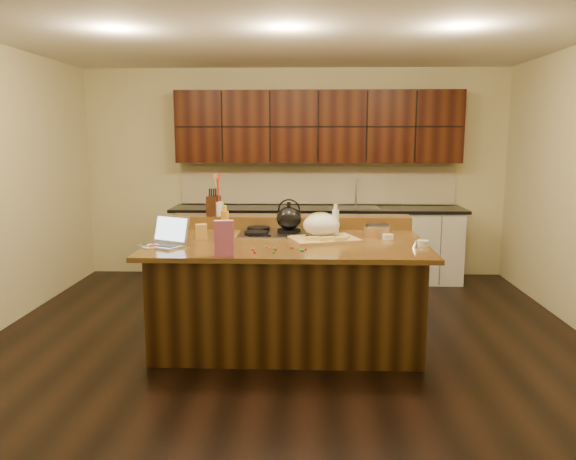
{
  "coord_description": "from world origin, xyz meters",
  "views": [
    {
      "loc": [
        0.18,
        -4.92,
        1.83
      ],
      "look_at": [
        0.0,
        0.05,
        1.0
      ],
      "focal_mm": 35.0,
      "sensor_mm": 36.0,
      "label": 1
    }
  ],
  "objects": [
    {
      "name": "utensil_crock",
      "position": [
        -0.74,
        0.7,
        1.11
      ],
      "size": [
        0.12,
        0.12,
        0.14
      ],
      "primitive_type": "cylinder",
      "rotation": [
        0.0,
        0.0,
        0.03
      ],
      "color": "white",
      "rests_on": "back_ledge"
    },
    {
      "name": "back_ledge",
      "position": [
        0.0,
        0.7,
        0.98
      ],
      "size": [
        2.4,
        0.3,
        0.12
      ],
      "primitive_type": "cube",
      "color": "black",
      "rests_on": "island"
    },
    {
      "name": "gumdrop_8",
      "position": [
        0.05,
        -0.4,
        0.93
      ],
      "size": [
        0.02,
        0.02,
        0.02
      ],
      "primitive_type": "ellipsoid",
      "color": "red",
      "rests_on": "island"
    },
    {
      "name": "back_counter",
      "position": [
        0.3,
        2.23,
        0.98
      ],
      "size": [
        3.7,
        0.66,
        2.4
      ],
      "color": "silver",
      "rests_on": "ground"
    },
    {
      "name": "green_bowl",
      "position": [
        0.3,
        0.43,
        1.04
      ],
      "size": [
        0.35,
        0.35,
        0.15
      ],
      "primitive_type": "ellipsoid",
      "rotation": [
        0.0,
        0.0,
        -0.4
      ],
      "color": "olive",
      "rests_on": "cooktop"
    },
    {
      "name": "gumdrop_6",
      "position": [
        -0.08,
        -0.48,
        0.93
      ],
      "size": [
        0.02,
        0.02,
        0.02
      ],
      "primitive_type": "ellipsoid",
      "color": "red",
      "rests_on": "island"
    },
    {
      "name": "oil_bottle",
      "position": [
        -0.55,
        -0.11,
        1.06
      ],
      "size": [
        0.09,
        0.09,
        0.27
      ],
      "primitive_type": "cylinder",
      "rotation": [
        0.0,
        0.0,
        0.32
      ],
      "color": "gold",
      "rests_on": "island"
    },
    {
      "name": "knife_block",
      "position": [
        -0.78,
        0.7,
        1.14
      ],
      "size": [
        0.13,
        0.18,
        0.2
      ],
      "primitive_type": "cube",
      "rotation": [
        0.0,
        0.0,
        -0.23
      ],
      "color": "black",
      "rests_on": "back_ledge"
    },
    {
      "name": "laptop",
      "position": [
        -1.02,
        -0.3,
        0.99
      ],
      "size": [
        0.44,
        0.41,
        0.25
      ],
      "rotation": [
        0.0,
        0.0,
        -0.47
      ],
      "color": "#B7B7BC",
      "rests_on": "island"
    },
    {
      "name": "strainer_bowl",
      "position": [
        0.82,
        0.21,
        0.97
      ],
      "size": [
        0.28,
        0.28,
        0.09
      ],
      "primitive_type": "cylinder",
      "rotation": [
        0.0,
        0.0,
        0.2
      ],
      "color": "#996B3F",
      "rests_on": "island"
    },
    {
      "name": "kettle",
      "position": [
        0.0,
        0.3,
        1.07
      ],
      "size": [
        0.29,
        0.29,
        0.21
      ],
      "primitive_type": "ellipsoid",
      "rotation": [
        0.0,
        0.0,
        -0.27
      ],
      "color": "black",
      "rests_on": "cooktop"
    },
    {
      "name": "vinegar_bottle",
      "position": [
        0.43,
        0.2,
        1.04
      ],
      "size": [
        0.08,
        0.08,
        0.25
      ],
      "primitive_type": "cylinder",
      "rotation": [
        0.0,
        0.0,
        -0.36
      ],
      "color": "silver",
      "rests_on": "island"
    },
    {
      "name": "pink_bag",
      "position": [
        -0.46,
        -0.72,
        1.06
      ],
      "size": [
        0.16,
        0.1,
        0.28
      ],
      "primitive_type": "cube",
      "rotation": [
        0.0,
        0.0,
        0.12
      ],
      "color": "#CB5F99",
      "rests_on": "island"
    },
    {
      "name": "wooden_tray",
      "position": [
        0.3,
        0.03,
        1.02
      ],
      "size": [
        0.67,
        0.57,
        0.23
      ],
      "rotation": [
        0.0,
        0.0,
        0.33
      ],
      "color": "tan",
      "rests_on": "island"
    },
    {
      "name": "gumdrop_2",
      "position": [
        -0.13,
        -0.46,
        0.93
      ],
      "size": [
        0.02,
        0.02,
        0.02
      ],
      "primitive_type": "ellipsoid",
      "color": "red",
      "rests_on": "island"
    },
    {
      "name": "gumdrop_1",
      "position": [
        0.13,
        -0.52,
        0.93
      ],
      "size": [
        0.02,
        0.02,
        0.02
      ],
      "primitive_type": "ellipsoid",
      "color": "#198C26",
      "rests_on": "island"
    },
    {
      "name": "gumdrop_10",
      "position": [
        0.16,
        -0.46,
        0.93
      ],
      "size": [
        0.02,
        0.02,
        0.02
      ],
      "primitive_type": "ellipsoid",
      "color": "red",
      "rests_on": "island"
    },
    {
      "name": "room",
      "position": [
        0.0,
        0.0,
        1.35
      ],
      "size": [
        5.52,
        5.02,
        2.72
      ],
      "color": "black",
      "rests_on": "ground"
    },
    {
      "name": "gumdrop_11",
      "position": [
        -0.17,
        -0.38,
        0.93
      ],
      "size": [
        0.02,
        0.02,
        0.02
      ],
      "primitive_type": "ellipsoid",
      "color": "#198C26",
      "rests_on": "island"
    },
    {
      "name": "island",
      "position": [
        0.0,
        0.0,
        0.46
      ],
      "size": [
        2.4,
        1.6,
        0.92
      ],
      "color": "black",
      "rests_on": "ground"
    },
    {
      "name": "kitchen_timer",
      "position": [
        1.07,
        -0.34,
        0.96
      ],
      "size": [
        0.08,
        0.08,
        0.07
      ],
      "primitive_type": "cone",
      "rotation": [
        0.0,
        0.0,
        -0.0
      ],
      "color": "silver",
      "rests_on": "island"
    },
    {
      "name": "gumdrop_7",
      "position": [
        -0.27,
        -0.47,
        0.93
      ],
      "size": [
        0.02,
        0.02,
        0.02
      ],
      "primitive_type": "ellipsoid",
      "color": "#198C26",
      "rests_on": "island"
    },
    {
      "name": "gumdrop_9",
      "position": [
        -0.09,
        -0.59,
        0.93
      ],
      "size": [
        0.02,
        0.02,
        0.02
      ],
      "primitive_type": "ellipsoid",
      "color": "#198C26",
      "rests_on": "island"
    },
    {
      "name": "gumdrop_5",
      "position": [
        0.14,
        -0.52,
        0.93
      ],
      "size": [
        0.02,
        0.02,
        0.02
      ],
      "primitive_type": "ellipsoid",
      "color": "#198C26",
      "rests_on": "island"
    },
    {
      "name": "gumdrop_3",
      "position": [
        -0.1,
        -0.45,
        0.93
      ],
      "size": [
        0.02,
        0.02,
        0.02
      ],
      "primitive_type": "ellipsoid",
      "color": "#198C26",
      "rests_on": "island"
    },
    {
      "name": "gumdrop_0",
      "position": [
        -0.24,
        -0.61,
        0.93
      ],
      "size": [
        0.02,
        0.02,
        0.02
      ],
      "primitive_type": "ellipsoid",
      "color": "red",
      "rests_on": "island"
    },
    {
      "name": "gumdrop_4",
      "position": [
        -0.26,
        -0.49,
        0.93
      ],
      "size": [
        0.02,
        0.02,
        0.02
      ],
      "primitive_type": "ellipsoid",
      "color": "red",
      "rests_on": "island"
    },
    {
      "name": "candy_plate",
      "position": [
        -1.11,
        -0.39,
        0.93
      ],
      "size": [
        0.19,
        0.19,
        0.01
      ],
      "primitive_type": "cylinder",
      "rotation": [
        0.0,
        0.0,
        0.06
      ],
      "color": "white",
      "rests_on": "island"
    },
    {
      "name": "ramekin_c",
      "position": [
        0.86,
        0.37,
        0.94
      ],
      "size": [
        0.13,
        0.13,
        0.04
      ],
      "primitive_type": "cylinder",
      "rotation": [
        0.0,
        0.0,
        0.43
      ],
      "color": "white",
      "rests_on": "island"
    },
    {
      "name": "cooktop",
      "position": [
        0.0,
        0.3,
        0.94
      ],
      "size": [
        0.92,
        0.52,
        0.05
      ],
      "color": "gray",
      "rests_on": "island"
    },
    {
      "name": "ramekin_b",
      "position": [
        0.9,
        0.06,
        0.94
      ],
      "size": [
        0.11,
        0.11,
        0.04
      ],
      "primitive_type": "cylinder",
      "rotation": [
        0.0,
        0.0,
        0.12
      ],
      "color": "white",
      "rests_on": "island"
    },
    {
      "name": "ramekin_a",
      "position": [
        1.15,
        -0.23,
        0.94
      ],
      "size": [
        0.12,
        0.12,
        0.04
      ],
      "primitive_type": "cylinder",
      "rotation": [
        0.0,
        0.0,
        -0.2
      ],
      "color": "white",
      "rests_on": "island"
    },
    {
      "name": "package_box",
      "position": [
        -0.78,
        0.0,
        0.99
      ],
      "size": [
        0.11,
        0.1,
        0.14
      ],
      "primitive_type": "cube",
      "rotation": [
        0.0,
        0.0,
        0.34
      ],
      "color": "gold",
      "rests_on": "island"
    }
  ]
}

